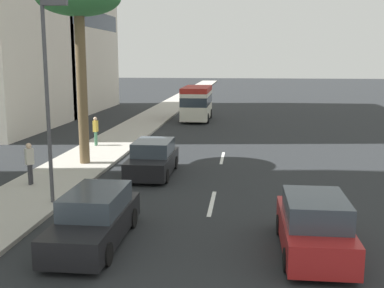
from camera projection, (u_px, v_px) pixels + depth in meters
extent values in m
plane|color=#26282B|center=(228.00, 134.00, 34.59)|extent=(198.00, 198.00, 0.00)
cube|color=#B2ADA3|center=(130.00, 132.00, 35.36)|extent=(162.00, 3.46, 0.15)
cube|color=silver|center=(212.00, 203.00, 18.19)|extent=(3.20, 0.16, 0.01)
cube|color=silver|center=(222.00, 158.00, 26.46)|extent=(3.20, 0.16, 0.01)
cube|color=black|center=(153.00, 163.00, 22.50)|extent=(4.46, 1.85, 0.79)
cube|color=#38424C|center=(153.00, 147.00, 22.59)|extent=(2.46, 1.70, 0.65)
cylinder|color=black|center=(166.00, 176.00, 21.10)|extent=(0.64, 0.22, 0.64)
cylinder|color=black|center=(128.00, 175.00, 21.29)|extent=(0.64, 0.22, 0.64)
cylinder|color=black|center=(175.00, 163.00, 23.81)|extent=(0.64, 0.22, 0.64)
cylinder|color=black|center=(141.00, 162.00, 23.99)|extent=(0.64, 0.22, 0.64)
cube|color=silver|center=(197.00, 105.00, 42.23)|extent=(6.11, 2.27, 2.31)
cube|color=#B2261E|center=(197.00, 89.00, 41.98)|extent=(6.11, 2.27, 0.44)
cube|color=#28333D|center=(197.00, 100.00, 42.15)|extent=(6.12, 2.27, 0.77)
cylinder|color=black|center=(207.00, 118.00, 40.55)|extent=(0.84, 0.26, 0.84)
cylinder|color=black|center=(182.00, 118.00, 40.78)|extent=(0.84, 0.26, 0.84)
cylinder|color=black|center=(210.00, 114.00, 44.02)|extent=(0.84, 0.26, 0.84)
cylinder|color=black|center=(187.00, 113.00, 44.25)|extent=(0.84, 0.26, 0.84)
cube|color=#A51E1E|center=(313.00, 233.00, 13.48)|extent=(4.31, 1.78, 0.84)
cube|color=#38424C|center=(316.00, 209.00, 13.13)|extent=(2.37, 1.64, 0.69)
cylinder|color=black|center=(280.00, 225.00, 14.92)|extent=(0.64, 0.22, 0.64)
cylinder|color=black|center=(334.00, 227.00, 14.75)|extent=(0.64, 0.22, 0.64)
cylinder|color=black|center=(288.00, 260.00, 12.31)|extent=(0.64, 0.22, 0.64)
cylinder|color=black|center=(353.00, 263.00, 12.13)|extent=(0.64, 0.22, 0.64)
cube|color=black|center=(94.00, 225.00, 14.16)|extent=(4.75, 1.71, 0.77)
cube|color=#38424C|center=(96.00, 200.00, 14.27)|extent=(2.61, 1.57, 0.63)
cylinder|color=black|center=(106.00, 254.00, 12.68)|extent=(0.64, 0.22, 0.64)
cylinder|color=black|center=(49.00, 252.00, 12.85)|extent=(0.64, 0.22, 0.64)
cylinder|color=black|center=(132.00, 218.00, 15.56)|extent=(0.64, 0.22, 0.64)
cylinder|color=black|center=(85.00, 216.00, 15.73)|extent=(0.64, 0.22, 0.64)
cylinder|color=#333338|center=(30.00, 175.00, 20.21)|extent=(0.14, 0.14, 0.87)
cylinder|color=#333338|center=(31.00, 174.00, 20.36)|extent=(0.14, 0.14, 0.87)
cube|color=beige|center=(29.00, 156.00, 20.15)|extent=(0.39, 0.38, 0.69)
sphere|color=beige|center=(29.00, 146.00, 20.07)|extent=(0.24, 0.24, 0.24)
cylinder|color=#4C8C66|center=(96.00, 139.00, 29.32)|extent=(0.14, 0.14, 0.86)
cylinder|color=#4C8C66|center=(96.00, 138.00, 29.48)|extent=(0.14, 0.14, 0.86)
cube|color=gold|center=(95.00, 126.00, 29.26)|extent=(0.35, 0.27, 0.68)
sphere|color=beige|center=(95.00, 119.00, 29.18)|extent=(0.23, 0.23, 0.23)
cylinder|color=brown|center=(82.00, 88.00, 23.87)|extent=(0.51, 0.51, 7.63)
cylinder|color=#4C4C51|center=(47.00, 104.00, 17.22)|extent=(0.14, 0.14, 7.36)
cube|color=#4C4C51|center=(54.00, 2.00, 16.54)|extent=(0.24, 0.90, 0.20)
cube|color=#2D3847|center=(97.00, 20.00, 48.15)|extent=(14.17, 0.08, 1.71)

